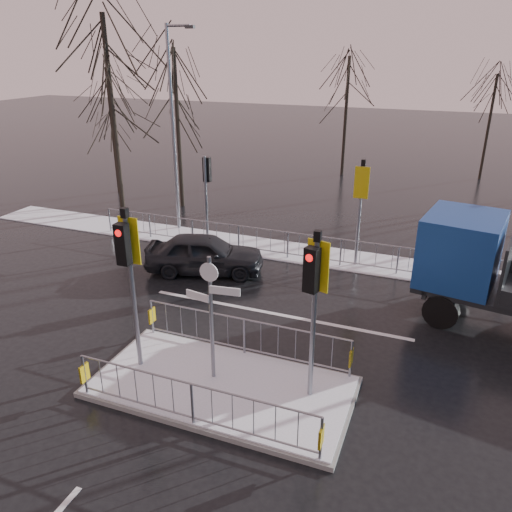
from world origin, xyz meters
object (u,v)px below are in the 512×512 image
(flatbed_truck, at_px, (494,270))
(street_lamp_left, at_px, (174,124))
(traffic_island, at_px, (221,375))
(car_far_lane, at_px, (205,254))

(flatbed_truck, relative_size, street_lamp_left, 0.84)
(traffic_island, distance_m, flatbed_truck, 8.17)
(flatbed_truck, bearing_deg, car_far_lane, 179.34)
(flatbed_truck, height_order, street_lamp_left, street_lamp_left)
(traffic_island, relative_size, street_lamp_left, 0.73)
(car_far_lane, bearing_deg, flatbed_truck, -107.66)
(traffic_island, xyz_separation_m, car_far_lane, (-3.32, 5.75, 0.31))
(car_far_lane, bearing_deg, traffic_island, -167.03)
(car_far_lane, relative_size, street_lamp_left, 0.50)
(traffic_island, relative_size, car_far_lane, 1.47)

